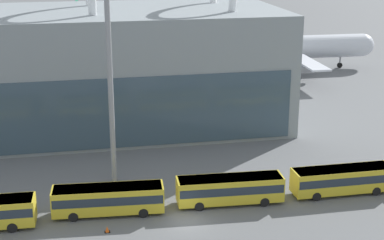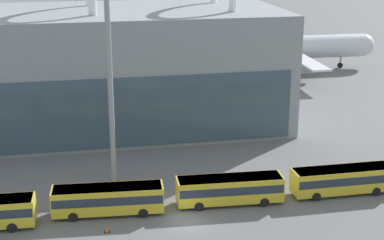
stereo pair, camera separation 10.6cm
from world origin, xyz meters
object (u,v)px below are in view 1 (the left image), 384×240
shuttle_bus_2 (230,188)px  floodlight_mast (109,57)px  shuttle_bus_3 (342,179)px  traffic_cone_1 (107,229)px  airliner_at_gate_far (75,65)px  shuttle_bus_1 (108,198)px  airliner_parked_remote (292,47)px

shuttle_bus_2 → floodlight_mast: bearing=148.0°
shuttle_bus_3 → traffic_cone_1: (-26.25, -3.81, -1.49)m
shuttle_bus_2 → floodlight_mast: 19.35m
airliner_at_gate_far → shuttle_bus_3: 57.28m
airliner_at_gate_far → shuttle_bus_1: airliner_at_gate_far is taller
airliner_at_gate_far → traffic_cone_1: size_ratio=72.37×
shuttle_bus_1 → shuttle_bus_2: (12.92, -0.09, 0.00)m
shuttle_bus_3 → floodlight_mast: floodlight_mast is taller
floodlight_mast → airliner_at_gate_far: bearing=95.3°
shuttle_bus_1 → shuttle_bus_3: 25.84m
shuttle_bus_2 → floodlight_mast: floodlight_mast is taller
shuttle_bus_1 → floodlight_mast: floodlight_mast is taller
shuttle_bus_2 → floodlight_mast: size_ratio=0.48×
airliner_parked_remote → floodlight_mast: floodlight_mast is taller
shuttle_bus_2 → shuttle_bus_3: (12.92, -0.00, 0.00)m
airliner_at_gate_far → floodlight_mast: size_ratio=1.82×
shuttle_bus_1 → shuttle_bus_3: (25.84, -0.09, 0.00)m
shuttle_bus_3 → traffic_cone_1: size_ratio=18.89×
shuttle_bus_3 → airliner_at_gate_far: bearing=119.8°
airliner_parked_remote → shuttle_bus_2: airliner_parked_remote is taller
shuttle_bus_3 → airliner_parked_remote: bearing=74.4°
airliner_at_gate_far → shuttle_bus_3: bearing=33.8°
airliner_at_gate_far → traffic_cone_1: bearing=6.3°
airliner_parked_remote → traffic_cone_1: airliner_parked_remote is taller
shuttle_bus_3 → floodlight_mast: size_ratio=0.47×
airliner_at_gate_far → floodlight_mast: bearing=9.3°
shuttle_bus_1 → floodlight_mast: bearing=85.8°
airliner_parked_remote → floodlight_mast: size_ratio=1.57×
shuttle_bus_1 → traffic_cone_1: size_ratio=19.16×
shuttle_bus_2 → airliner_at_gate_far: bearing=110.3°
shuttle_bus_2 → traffic_cone_1: bearing=-161.1°
floodlight_mast → traffic_cone_1: size_ratio=39.77×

